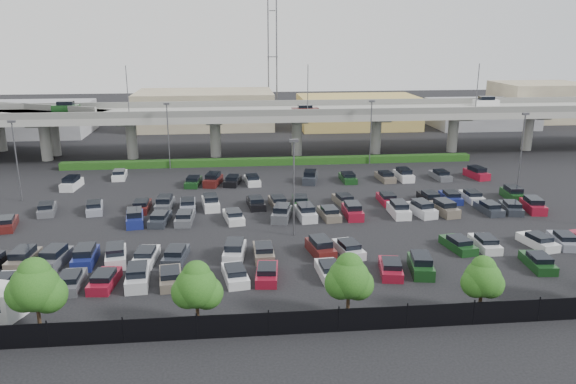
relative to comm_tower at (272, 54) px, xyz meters
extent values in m
plane|color=black|center=(-4.00, -74.00, -15.61)|extent=(280.00, 280.00, 0.00)
cube|color=gray|center=(-4.00, -42.00, -8.36)|extent=(150.00, 13.00, 1.10)
cube|color=slate|center=(-4.00, -48.25, -7.31)|extent=(150.00, 0.50, 1.00)
cube|color=slate|center=(-4.00, -35.75, -7.31)|extent=(150.00, 0.50, 1.00)
cylinder|color=gray|center=(-41.00, -42.00, -12.26)|extent=(1.80, 1.80, 6.70)
cube|color=slate|center=(-41.00, -42.00, -9.11)|extent=(2.60, 9.75, 0.50)
cylinder|color=gray|center=(-27.00, -42.00, -12.26)|extent=(1.80, 1.80, 6.70)
cube|color=slate|center=(-27.00, -42.00, -9.11)|extent=(2.60, 9.75, 0.50)
cylinder|color=gray|center=(-13.00, -42.00, -12.26)|extent=(1.80, 1.80, 6.70)
cube|color=slate|center=(-13.00, -42.00, -9.11)|extent=(2.60, 9.75, 0.50)
cylinder|color=gray|center=(1.00, -42.00, -12.26)|extent=(1.80, 1.80, 6.70)
cube|color=slate|center=(1.00, -42.00, -9.11)|extent=(2.60, 9.75, 0.50)
cylinder|color=gray|center=(15.00, -42.00, -12.26)|extent=(1.80, 1.80, 6.70)
cube|color=slate|center=(15.00, -42.00, -9.11)|extent=(2.60, 9.75, 0.50)
cylinder|color=gray|center=(29.00, -42.00, -12.26)|extent=(1.80, 1.80, 6.70)
cube|color=slate|center=(29.00, -42.00, -9.11)|extent=(2.60, 9.75, 0.50)
cylinder|color=gray|center=(43.00, -42.00, -12.26)|extent=(1.80, 1.80, 6.70)
cube|color=slate|center=(43.00, -42.00, -9.11)|extent=(2.60, 9.75, 0.50)
cube|color=#174019|center=(-38.00, -39.00, -7.29)|extent=(4.40, 1.82, 1.05)
cube|color=black|center=(-38.00, -39.00, -6.47)|extent=(2.60, 1.60, 0.65)
cube|color=#521715|center=(2.00, -45.00, -7.40)|extent=(4.40, 1.82, 0.82)
cube|color=black|center=(2.00, -45.00, -6.77)|extent=(2.30, 1.60, 0.50)
cube|color=white|center=(36.00, -39.00, -7.29)|extent=(4.40, 1.82, 1.05)
cube|color=black|center=(36.00, -39.00, -6.47)|extent=(2.60, 1.60, 0.65)
cylinder|color=#4E4E53|center=(-26.00, -48.10, -3.81)|extent=(0.14, 0.14, 8.00)
cylinder|color=#4E4E53|center=(2.00, -48.10, -3.81)|extent=(0.14, 0.14, 8.00)
cylinder|color=#4E4E53|center=(30.00, -48.10, -3.81)|extent=(0.14, 0.14, 8.00)
cylinder|color=gray|center=(-51.47, -33.11, -12.26)|extent=(1.60, 1.60, 6.70)
cylinder|color=gray|center=(-40.59, -38.18, -12.26)|extent=(1.60, 1.60, 6.70)
cube|color=#153A11|center=(-4.00, -49.00, -15.06)|extent=(66.00, 1.60, 1.10)
cube|color=black|center=(-4.00, -102.00, -14.71)|extent=(70.00, 0.06, 1.80)
cylinder|color=black|center=(-23.00, -102.00, -14.61)|extent=(0.10, 0.10, 2.00)
cylinder|color=black|center=(-18.00, -102.00, -14.61)|extent=(0.10, 0.10, 2.00)
cylinder|color=black|center=(-13.00, -102.00, -14.61)|extent=(0.10, 0.10, 2.00)
cylinder|color=black|center=(-8.00, -102.00, -14.61)|extent=(0.10, 0.10, 2.00)
cylinder|color=black|center=(-3.00, -102.00, -14.61)|extent=(0.10, 0.10, 2.00)
cylinder|color=black|center=(2.00, -102.00, -14.61)|extent=(0.10, 0.10, 2.00)
cylinder|color=black|center=(7.00, -102.00, -14.61)|extent=(0.10, 0.10, 2.00)
cylinder|color=black|center=(12.00, -102.00, -14.61)|extent=(0.10, 0.10, 2.00)
cylinder|color=#332316|center=(-24.00, -100.45, -14.52)|extent=(0.26, 0.26, 2.18)
sphere|color=#1B4C14|center=(-24.00, -100.45, -11.85)|extent=(3.39, 3.39, 3.39)
sphere|color=#1B4C14|center=(-23.21, -100.35, -12.46)|extent=(2.67, 2.67, 2.67)
sphere|color=#1B4C14|center=(-24.67, -100.53, -12.22)|extent=(2.67, 2.67, 2.67)
sphere|color=#1B4C14|center=(-23.96, -100.33, -10.88)|extent=(2.30, 2.30, 2.30)
cylinder|color=#332316|center=(-13.00, -100.67, -14.63)|extent=(0.26, 0.26, 1.96)
sphere|color=#1B4C14|center=(-13.00, -100.67, -12.24)|extent=(3.04, 3.04, 3.04)
sphere|color=#1B4C14|center=(-12.29, -100.57, -12.79)|extent=(2.39, 2.39, 2.39)
sphere|color=#1B4C14|center=(-13.60, -100.75, -12.57)|extent=(2.39, 2.39, 2.39)
sphere|color=#1B4C14|center=(-12.96, -100.55, -11.37)|extent=(2.06, 2.06, 2.06)
cylinder|color=#332316|center=(-2.00, -100.39, -14.63)|extent=(0.26, 0.26, 1.97)
sphere|color=#1B4C14|center=(-2.00, -100.39, -12.22)|extent=(3.07, 3.07, 3.07)
sphere|color=#1B4C14|center=(-1.29, -100.29, -12.76)|extent=(2.41, 2.41, 2.41)
sphere|color=#1B4C14|center=(-2.60, -100.47, -12.55)|extent=(2.41, 2.41, 2.41)
sphere|color=#1B4C14|center=(-1.96, -100.27, -11.34)|extent=(2.08, 2.08, 2.08)
cylinder|color=#332316|center=(8.00, -100.82, -14.71)|extent=(0.26, 0.26, 1.80)
sphere|color=#1B4C14|center=(8.00, -100.82, -12.52)|extent=(2.79, 2.79, 2.79)
sphere|color=#1B4C14|center=(8.65, -100.72, -13.02)|extent=(2.19, 2.19, 2.19)
sphere|color=#1B4C14|center=(7.45, -100.90, -12.82)|extent=(2.19, 2.19, 2.19)
sphere|color=#1B4C14|center=(8.04, -100.70, -11.72)|extent=(1.89, 1.89, 1.89)
cube|color=silver|center=(-29.50, -92.50, -15.20)|extent=(1.94, 4.45, 0.82)
cube|color=black|center=(-29.50, -92.70, -14.57)|extent=(1.67, 2.34, 0.50)
cube|color=#57595F|center=(-24.00, -92.50, -15.20)|extent=(1.93, 4.45, 0.82)
cube|color=black|center=(-24.00, -92.70, -14.57)|extent=(1.66, 2.34, 0.50)
cube|color=maroon|center=(-21.25, -92.50, -15.20)|extent=(2.22, 4.55, 0.82)
cube|color=black|center=(-21.25, -92.70, -14.57)|extent=(1.81, 2.44, 0.50)
cube|color=silver|center=(-18.50, -92.50, -15.09)|extent=(2.15, 4.53, 1.05)
cube|color=black|center=(-18.50, -92.50, -14.27)|extent=(1.80, 2.72, 0.65)
cube|color=#6C6254|center=(-15.75, -92.50, -15.20)|extent=(2.34, 4.59, 0.82)
cube|color=black|center=(-15.75, -92.70, -14.57)|extent=(1.87, 2.48, 0.50)
cube|color=white|center=(-10.25, -92.50, -15.20)|extent=(2.47, 4.63, 0.82)
cube|color=black|center=(-10.25, -92.70, -14.57)|extent=(1.93, 2.52, 0.50)
cube|color=maroon|center=(-7.50, -92.50, -15.20)|extent=(2.28, 4.57, 0.82)
cube|color=black|center=(-7.50, -92.70, -14.57)|extent=(1.84, 2.46, 0.50)
cube|color=white|center=(-2.00, -92.50, -15.20)|extent=(2.09, 4.50, 0.82)
cube|color=black|center=(-2.00, -92.70, -14.57)|extent=(1.74, 2.39, 0.50)
cube|color=maroon|center=(3.50, -92.50, -15.20)|extent=(2.56, 4.65, 0.82)
cube|color=black|center=(3.50, -92.70, -14.57)|extent=(1.98, 2.54, 0.50)
cube|color=#174019|center=(6.25, -92.50, -15.09)|extent=(2.52, 4.64, 1.05)
cube|color=black|center=(6.25, -92.50, -14.27)|extent=(2.01, 2.83, 0.65)
cube|color=#174019|center=(17.25, -92.50, -15.20)|extent=(2.19, 4.54, 0.82)
cube|color=black|center=(17.25, -92.70, -14.57)|extent=(1.79, 2.43, 0.50)
cube|color=#6C6254|center=(-29.50, -87.50, -15.09)|extent=(2.13, 4.52, 1.05)
cube|color=black|center=(-29.50, -87.50, -14.27)|extent=(1.79, 2.71, 0.65)
cube|color=#57595F|center=(-26.75, -87.50, -15.09)|extent=(2.49, 4.63, 1.05)
cube|color=black|center=(-26.75, -87.50, -14.27)|extent=(1.99, 2.82, 0.65)
cube|color=navy|center=(-24.00, -87.50, -15.09)|extent=(1.96, 4.46, 1.05)
cube|color=black|center=(-24.00, -87.50, -14.27)|extent=(1.68, 2.65, 0.65)
cube|color=silver|center=(-21.25, -87.50, -15.09)|extent=(2.52, 4.64, 1.05)
cube|color=black|center=(-21.25, -87.50, -14.27)|extent=(2.01, 2.83, 0.65)
cube|color=white|center=(-18.50, -87.50, -15.20)|extent=(2.17, 4.53, 0.82)
cube|color=black|center=(-18.50, -87.70, -14.57)|extent=(1.78, 2.42, 0.50)
cube|color=#2C3039|center=(-15.75, -87.50, -15.20)|extent=(2.38, 4.60, 0.82)
cube|color=black|center=(-15.75, -87.70, -14.57)|extent=(1.89, 2.49, 0.50)
cube|color=silver|center=(-10.25, -87.50, -15.09)|extent=(2.36, 4.59, 1.05)
cube|color=black|center=(-10.25, -87.50, -14.27)|extent=(1.91, 2.78, 0.65)
cube|color=#6C6254|center=(-7.50, -87.50, -15.20)|extent=(1.89, 4.43, 0.82)
cube|color=black|center=(-7.50, -87.70, -14.57)|extent=(1.64, 2.32, 0.50)
cube|color=#521715|center=(-2.00, -87.50, -15.09)|extent=(2.56, 4.65, 1.05)
cube|color=black|center=(-2.00, -87.50, -14.27)|extent=(2.03, 2.84, 0.65)
cube|color=silver|center=(0.75, -87.50, -15.20)|extent=(2.63, 4.67, 0.82)
cube|color=black|center=(0.75, -87.70, -14.57)|extent=(2.01, 2.56, 0.50)
cube|color=#174019|center=(11.75, -87.50, -15.20)|extent=(2.54, 4.64, 0.82)
cube|color=black|center=(11.75, -87.70, -14.57)|extent=(1.97, 2.54, 0.50)
cube|color=white|center=(14.50, -87.50, -15.20)|extent=(1.90, 4.43, 0.82)
cube|color=black|center=(14.50, -87.70, -14.57)|extent=(1.64, 2.33, 0.50)
cube|color=white|center=(20.00, -87.50, -15.20)|extent=(2.62, 4.66, 0.82)
cube|color=black|center=(20.00, -87.70, -14.57)|extent=(2.01, 2.56, 0.50)
cube|color=gray|center=(22.75, -87.50, -15.20)|extent=(2.45, 4.62, 0.82)
cube|color=black|center=(22.75, -87.70, -14.57)|extent=(1.92, 2.51, 0.50)
cube|color=#521715|center=(-35.00, -76.50, -15.20)|extent=(2.65, 4.67, 0.82)
cube|color=black|center=(-35.00, -76.70, -14.57)|extent=(2.02, 2.57, 0.50)
cube|color=navy|center=(-21.25, -76.50, -15.09)|extent=(2.45, 4.62, 1.05)
cube|color=black|center=(-21.25, -76.50, -14.27)|extent=(1.97, 2.81, 0.65)
cube|color=#2C3039|center=(-18.50, -76.50, -15.20)|extent=(2.33, 4.59, 0.82)
cube|color=black|center=(-18.50, -76.70, -14.57)|extent=(1.86, 2.47, 0.50)
cube|color=#57595F|center=(-15.75, -76.50, -15.20)|extent=(2.05, 4.49, 0.82)
cube|color=black|center=(-15.75, -76.70, -14.57)|extent=(1.72, 2.38, 0.50)
cube|color=white|center=(-10.25, -76.50, -15.20)|extent=(2.55, 4.65, 0.82)
cube|color=black|center=(-10.25, -76.70, -14.57)|extent=(1.97, 2.54, 0.50)
cube|color=#57595F|center=(-4.75, -76.50, -15.09)|extent=(2.84, 4.71, 1.05)
cube|color=black|center=(-4.75, -76.50, -14.27)|extent=(2.19, 2.91, 0.65)
cube|color=silver|center=(-2.00, -76.50, -15.09)|extent=(2.28, 4.57, 1.05)
cube|color=black|center=(-2.00, -76.50, -14.27)|extent=(1.87, 2.76, 0.65)
cube|color=#6C6254|center=(0.75, -76.50, -15.20)|extent=(2.27, 4.57, 0.82)
cube|color=black|center=(0.75, -76.70, -14.57)|extent=(1.83, 2.45, 0.50)
cube|color=maroon|center=(3.50, -76.50, -15.09)|extent=(1.86, 4.42, 1.05)
cube|color=black|center=(3.50, -76.50, -14.27)|extent=(1.62, 2.61, 0.65)
cube|color=white|center=(9.00, -76.50, -15.09)|extent=(1.86, 4.42, 1.05)
cube|color=black|center=(9.00, -76.50, -14.27)|extent=(1.63, 2.62, 0.65)
cube|color=silver|center=(11.75, -76.50, -15.09)|extent=(2.67, 4.68, 1.05)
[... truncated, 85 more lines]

